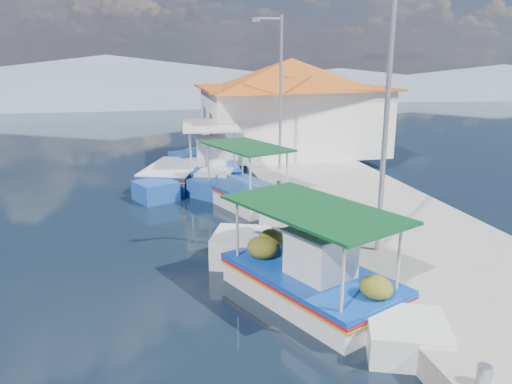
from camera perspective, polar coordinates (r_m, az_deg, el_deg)
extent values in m
plane|color=black|center=(9.59, -7.26, -15.96)|extent=(160.00, 160.00, 0.00)
cube|color=#9B9891|center=(16.30, 11.73, -1.82)|extent=(5.00, 44.00, 0.50)
cylinder|color=#A5A8AD|center=(8.05, 24.71, -18.60)|extent=(0.20, 0.20, 0.30)
cylinder|color=#A5A8AD|center=(11.90, 10.31, -6.17)|extent=(0.20, 0.20, 0.30)
cylinder|color=#A5A8AD|center=(17.32, 2.76, 0.88)|extent=(0.20, 0.20, 0.30)
cylinder|color=#A5A8AD|center=(23.02, -1.13, 4.51)|extent=(0.20, 0.20, 0.30)
cube|color=silver|center=(10.71, 6.28, -11.21)|extent=(3.30, 4.22, 0.83)
cube|color=silver|center=(12.95, 7.47, -5.93)|extent=(1.77, 1.77, 0.91)
cube|color=silver|center=(8.62, 4.49, -18.29)|extent=(1.72, 1.72, 0.78)
cube|color=#0C3EA7|center=(10.55, 6.34, -9.35)|extent=(3.40, 4.35, 0.05)
cube|color=red|center=(10.58, 6.33, -9.70)|extent=(3.40, 4.35, 0.04)
cube|color=gold|center=(10.60, 6.32, -9.99)|extent=(3.40, 4.35, 0.03)
cube|color=#0C3EA7|center=(10.52, 6.35, -9.05)|extent=(3.40, 4.32, 0.04)
cube|color=brown|center=(10.53, 6.35, -9.18)|extent=(3.13, 4.09, 0.04)
cube|color=silver|center=(10.11, 6.27, -7.32)|extent=(1.42, 1.46, 0.96)
cube|color=silver|center=(9.93, 6.35, -4.68)|extent=(1.55, 1.58, 0.05)
cylinder|color=beige|center=(11.84, 3.57, -2.71)|extent=(0.06, 0.06, 1.39)
cylinder|color=beige|center=(11.72, 10.98, -3.15)|extent=(0.06, 0.06, 1.39)
cylinder|color=beige|center=(8.92, 0.45, -8.88)|extent=(0.06, 0.06, 1.39)
cylinder|color=beige|center=(8.77, 10.42, -9.59)|extent=(0.06, 0.06, 1.39)
cube|color=#0D411D|center=(10.04, 6.58, -1.94)|extent=(3.39, 4.26, 0.06)
ellipsoid|color=#4E5416|center=(11.59, 5.30, -5.49)|extent=(0.66, 0.73, 0.50)
ellipsoid|color=#4E5416|center=(11.96, 8.46, -5.13)|extent=(0.56, 0.61, 0.42)
ellipsoid|color=#4E5416|center=(9.02, 6.45, -12.03)|extent=(0.59, 0.65, 0.44)
sphere|color=orange|center=(10.73, 11.38, -5.17)|extent=(0.35, 0.35, 0.35)
cube|color=silver|center=(17.18, -1.16, -0.79)|extent=(2.83, 3.71, 0.84)
cube|color=silver|center=(19.27, -0.06, 1.32)|extent=(1.69, 1.69, 0.93)
cube|color=silver|center=(15.17, -2.50, -3.01)|extent=(1.64, 1.64, 0.80)
cube|color=#0C3EA7|center=(17.08, -1.16, 0.47)|extent=(2.91, 3.83, 0.05)
cube|color=red|center=(17.10, -1.16, 0.24)|extent=(2.91, 3.83, 0.04)
cube|color=gold|center=(17.12, -1.16, 0.03)|extent=(2.91, 3.83, 0.04)
cube|color=#1A489F|center=(17.07, -1.16, 0.67)|extent=(2.92, 3.80, 0.04)
cube|color=brown|center=(17.07, -1.16, 0.58)|extent=(2.67, 3.60, 0.04)
cylinder|color=beige|center=(18.36, -2.64, 3.89)|extent=(0.06, 0.06, 1.42)
cylinder|color=beige|center=(18.15, 1.77, 3.76)|extent=(0.06, 0.06, 1.42)
cylinder|color=beige|center=(15.72, -4.57, 1.91)|extent=(0.06, 0.06, 1.42)
cylinder|color=beige|center=(15.47, 0.56, 1.74)|extent=(0.06, 0.06, 1.42)
cube|color=#0D411D|center=(16.77, -1.19, 5.28)|extent=(2.91, 3.75, 0.06)
cube|color=#1A489F|center=(20.10, -9.42, 1.47)|extent=(2.90, 3.90, 0.97)
cube|color=#1A489F|center=(22.20, -11.78, 2.98)|extent=(1.76, 1.76, 1.07)
cube|color=#1A489F|center=(18.10, -6.65, 0.04)|extent=(1.71, 1.71, 0.92)
cube|color=#0C3EA7|center=(20.00, -9.48, 2.72)|extent=(2.99, 4.01, 0.06)
cube|color=red|center=(20.02, -9.47, 2.49)|extent=(2.99, 4.01, 0.05)
cube|color=gold|center=(20.03, -9.46, 2.29)|extent=(2.99, 4.01, 0.04)
cube|color=silver|center=(19.99, -9.49, 2.92)|extent=(2.99, 3.99, 0.05)
cube|color=brown|center=(19.99, -9.49, 2.84)|extent=(2.74, 3.78, 0.05)
cube|color=#1A489F|center=(20.75, -5.18, 2.03)|extent=(2.37, 4.12, 0.94)
cube|color=#1A489F|center=(23.27, -6.52, 3.74)|extent=(2.10, 2.10, 1.04)
cube|color=#1A489F|center=(18.32, -3.54, 0.27)|extent=(2.04, 2.04, 0.89)
cube|color=#0C3EA7|center=(20.66, -5.21, 3.20)|extent=(2.44, 4.24, 0.06)
cube|color=red|center=(20.67, -5.20, 2.99)|extent=(2.44, 4.24, 0.05)
cube|color=gold|center=(20.69, -5.20, 2.80)|extent=(2.44, 4.24, 0.04)
cube|color=#0C3EA7|center=(20.64, -5.21, 3.39)|extent=(2.46, 4.21, 0.05)
cube|color=brown|center=(20.65, -5.21, 3.31)|extent=(2.20, 4.03, 0.05)
cube|color=silver|center=(20.26, -5.08, 4.64)|extent=(1.23, 1.37, 1.08)
cube|color=silver|center=(20.16, -5.11, 6.21)|extent=(1.34, 1.47, 0.06)
cylinder|color=beige|center=(21.98, -8.28, 6.03)|extent=(0.07, 0.07, 1.58)
cylinder|color=beige|center=(22.28, -4.04, 6.28)|extent=(0.07, 0.07, 1.58)
cylinder|color=beige|center=(18.74, -6.72, 4.49)|extent=(0.07, 0.07, 1.58)
cylinder|color=beige|center=(19.09, -1.80, 4.79)|extent=(0.07, 0.07, 1.58)
cube|color=silver|center=(20.38, -5.32, 7.65)|extent=(2.47, 4.13, 0.07)
cube|color=white|center=(24.34, 3.99, 8.28)|extent=(8.00, 6.00, 3.00)
cube|color=#C2561B|center=(24.20, 4.06, 11.93)|extent=(8.64, 6.48, 0.10)
pyramid|color=#C2561B|center=(24.18, 4.09, 13.46)|extent=(10.49, 10.49, 1.40)
cube|color=brown|center=(22.63, -5.09, 6.45)|extent=(0.06, 1.00, 2.00)
cube|color=#0C3EA7|center=(25.01, -5.87, 8.66)|extent=(0.06, 1.20, 0.90)
cylinder|color=#A5A8AD|center=(11.53, 14.70, 7.55)|extent=(0.12, 0.12, 6.00)
cylinder|color=#A5A8AD|center=(19.93, 2.85, 11.09)|extent=(0.12, 0.12, 6.00)
cylinder|color=#A5A8AD|center=(19.80, 1.48, 19.33)|extent=(1.00, 0.08, 0.08)
cube|color=#A5A8AD|center=(19.69, -0.01, 19.21)|extent=(0.30, 0.14, 0.14)
cone|color=slate|center=(64.39, -16.68, 12.44)|extent=(96.00, 96.00, 5.50)
cone|color=slate|center=(69.19, 9.59, 12.31)|extent=(76.80, 76.80, 3.80)
cone|color=slate|center=(81.79, 26.44, 11.53)|extent=(89.60, 89.60, 4.20)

